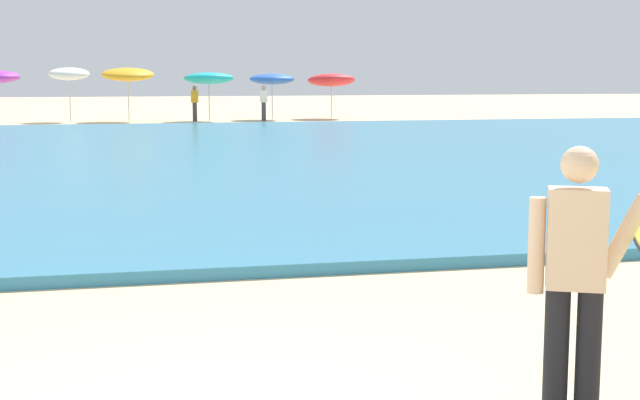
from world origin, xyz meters
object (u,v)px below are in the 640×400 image
beach_umbrella_5 (209,78)px  beachgoer_near_row_mid (264,102)px  beach_umbrella_4 (128,74)px  beachgoer_near_row_left (195,102)px  beach_umbrella_6 (272,79)px  surfer_with_board (612,267)px  beach_umbrella_3 (69,74)px  beach_umbrella_7 (331,80)px

beach_umbrella_5 → beachgoer_near_row_mid: 2.66m
beach_umbrella_4 → beachgoer_near_row_mid: size_ratio=1.56×
beach_umbrella_5 → beachgoer_near_row_left: size_ratio=1.43×
beach_umbrella_6 → beach_umbrella_4: bearing=-177.9°
surfer_with_board → beachgoer_near_row_mid: size_ratio=1.39×
beach_umbrella_3 → beach_umbrella_4: bearing=-7.2°
beachgoer_near_row_left → beachgoer_near_row_mid: size_ratio=1.00×
beach_umbrella_7 → beachgoer_near_row_left: 6.72m
beach_umbrella_5 → beach_umbrella_7: 5.98m
beach_umbrella_4 → beachgoer_near_row_mid: bearing=-7.8°
beachgoer_near_row_left → beach_umbrella_6: bearing=13.5°
beach_umbrella_3 → surfer_with_board: bearing=-82.6°
surfer_with_board → beachgoer_near_row_left: (0.59, 36.18, -0.18)m
surfer_with_board → beach_umbrella_3: bearing=97.4°
beach_umbrella_7 → beach_umbrella_5: bearing=-169.4°
surfer_with_board → beach_umbrella_4: beach_umbrella_4 is taller
surfer_with_board → beach_umbrella_6: (4.23, 37.06, 0.85)m
beach_umbrella_6 → beachgoer_near_row_left: size_ratio=1.35×
beach_umbrella_5 → beachgoer_near_row_mid: bearing=-7.0°
beach_umbrella_7 → beachgoer_near_row_mid: size_ratio=1.44×
beach_umbrella_3 → beach_umbrella_4: beach_umbrella_4 is taller
beach_umbrella_6 → beach_umbrella_3: bearing=179.5°
beachgoer_near_row_mid → beach_umbrella_7: bearing=22.0°
beach_umbrella_3 → beachgoer_near_row_mid: 8.64m
beach_umbrella_4 → beach_umbrella_5: size_ratio=1.09×
surfer_with_board → beach_umbrella_5: (1.24, 36.30, 0.89)m
beach_umbrella_6 → beachgoer_near_row_mid: beach_umbrella_6 is taller
beach_umbrella_7 → surfer_with_board: bearing=-100.8°
beach_umbrella_3 → beach_umbrella_5: size_ratio=1.07×
beachgoer_near_row_left → beach_umbrella_5: bearing=10.4°
beach_umbrella_4 → beach_umbrella_7: (9.40, 0.59, -0.26)m
beach_umbrella_5 → beachgoer_near_row_mid: size_ratio=1.43×
beach_umbrella_6 → beach_umbrella_7: (2.89, 0.35, -0.05)m
surfer_with_board → beachgoer_near_row_mid: bearing=84.2°
surfer_with_board → beach_umbrella_3: size_ratio=0.91×
beachgoer_near_row_mid → beach_umbrella_5: bearing=173.0°
beach_umbrella_3 → beach_umbrella_6: 9.04m
beach_umbrella_7 → beach_umbrella_6: bearing=-173.2°
beach_umbrella_5 → beach_umbrella_3: bearing=172.2°
beach_umbrella_3 → beachgoer_near_row_left: bearing=-10.0°
beach_umbrella_4 → beach_umbrella_7: size_ratio=1.08×
surfer_with_board → beach_umbrella_4: size_ratio=0.89×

